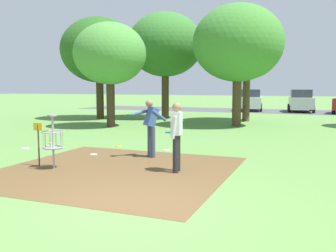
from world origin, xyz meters
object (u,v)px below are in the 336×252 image
frisbee_mid_grass (94,154)px  tree_mid_right (99,50)px  player_throwing (151,124)px  frisbee_scattered_a (25,148)px  parked_car_leftmost (251,100)px  frisbee_by_tee (166,150)px  frisbee_far_right (51,143)px  player_foreground_watching (177,133)px  parked_car_center_left (301,101)px  tree_near_left (165,45)px  tree_far_left (110,54)px  frisbee_near_basket (119,146)px  tree_mid_left (247,53)px  disc_golf_basket (51,139)px  tree_near_right (238,43)px

frisbee_mid_grass → tree_mid_right: 13.74m
player_throwing → frisbee_scattered_a: bearing=-177.8°
parked_car_leftmost → frisbee_by_tee: bearing=-88.2°
frisbee_far_right → frisbee_scattered_a: bearing=-91.1°
player_foreground_watching → parked_car_center_left: parked_car_center_left is taller
tree_near_left → tree_far_left: bearing=-96.5°
frisbee_far_right → tree_far_left: size_ratio=0.04×
player_foreground_watching → frisbee_far_right: (-5.93, 2.67, -0.96)m
frisbee_near_basket → tree_mid_left: tree_mid_left is taller
frisbee_mid_grass → tree_mid_right: size_ratio=0.03×
frisbee_scattered_a → tree_far_left: tree_far_left is taller
frisbee_near_basket → tree_near_left: (-2.80, 11.31, 4.75)m
player_foreground_watching → frisbee_scattered_a: player_foreground_watching is taller
frisbee_far_right → tree_mid_left: bearing=65.8°
frisbee_far_right → frisbee_scattered_a: size_ratio=0.90×
tree_mid_left → tree_mid_right: 9.29m
frisbee_far_right → tree_far_left: tree_far_left is taller
frisbee_mid_grass → tree_mid_right: (-6.68, 11.18, 4.38)m
frisbee_scattered_a → parked_car_center_left: 24.21m
frisbee_scattered_a → parked_car_leftmost: size_ratio=0.06×
disc_golf_basket → frisbee_by_tee: bearing=64.1°
player_throwing → tree_near_left: (-4.64, 12.68, 3.77)m
frisbee_mid_grass → disc_golf_basket: bearing=-88.6°
frisbee_scattered_a → tree_near_right: bearing=61.6°
frisbee_scattered_a → player_foreground_watching: bearing=-12.8°
tree_mid_left → parked_car_center_left: (2.79, 9.99, -3.18)m
frisbee_far_right → tree_mid_right: bearing=111.9°
frisbee_by_tee → tree_far_left: 8.52m
player_foreground_watching → player_throwing: bearing=132.0°
tree_far_left → frisbee_mid_grass: bearing=-63.7°
frisbee_far_right → tree_mid_right: size_ratio=0.03×
parked_car_leftmost → tree_near_right: bearing=-84.1°
player_foreground_watching → parked_car_center_left: bearing=85.2°
frisbee_mid_grass → player_throwing: bearing=9.9°
player_foreground_watching → tree_near_right: bearing=93.6°
player_throwing → frisbee_scattered_a: player_throwing is taller
frisbee_mid_grass → frisbee_far_right: bearing=152.3°
player_foreground_watching → tree_near_right: (-0.70, 11.07, 3.34)m
disc_golf_basket → player_throwing: bearing=53.1°
frisbee_near_basket → frisbee_by_tee: same height
disc_golf_basket → frisbee_scattered_a: disc_golf_basket is taller
tree_near_right → tree_mid_left: (-0.04, 3.13, -0.21)m
player_throwing → tree_near_right: bearing=85.9°
frisbee_scattered_a → tree_near_right: 11.85m
disc_golf_basket → parked_car_center_left: (5.16, 24.98, 0.17)m
frisbee_near_basket → tree_mid_left: (2.47, 11.30, 4.09)m
disc_golf_basket → frisbee_scattered_a: bearing=143.0°
player_throwing → frisbee_near_basket: size_ratio=8.23×
parked_car_leftmost → frisbee_near_basket: bearing=-93.1°
player_foreground_watching → disc_golf_basket: bearing=-165.9°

